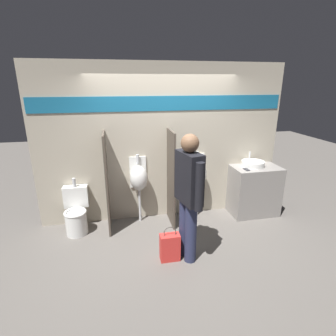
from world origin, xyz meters
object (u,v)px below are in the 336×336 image
object	(u,v)px
urinal_far	(198,174)
shopping_bag	(170,247)
sink_basin	(253,164)
cell_phone	(246,170)
person_in_vest	(189,194)
toilet	(76,213)
urinal_near_counter	(139,178)

from	to	relation	value
urinal_far	shopping_bag	distance (m)	1.54
urinal_far	shopping_bag	world-z (taller)	urinal_far
sink_basin	urinal_far	bearing A→B (deg)	175.04
cell_phone	urinal_far	size ratio (longest dim) A/B	0.12
cell_phone	sink_basin	bearing A→B (deg)	37.91
person_in_vest	shopping_bag	xyz separation A→B (m)	(-0.25, -0.01, -0.78)
sink_basin	urinal_far	size ratio (longest dim) A/B	0.34
urinal_far	person_in_vest	bearing A→B (deg)	-113.65
urinal_far	toilet	bearing A→B (deg)	-176.20
urinal_far	shopping_bag	bearing A→B (deg)	-122.90
cell_phone	person_in_vest	world-z (taller)	person_in_vest
urinal_near_counter	toilet	world-z (taller)	urinal_near_counter
sink_basin	person_in_vest	distance (m)	1.87
shopping_bag	cell_phone	bearing A→B (deg)	30.81
sink_basin	urinal_far	xyz separation A→B (m)	(-1.01, 0.09, -0.16)
cell_phone	shopping_bag	bearing A→B (deg)	-149.19
cell_phone	toilet	xyz separation A→B (m)	(-2.92, 0.11, -0.60)
urinal_far	person_in_vest	size ratio (longest dim) A/B	0.68
toilet	sink_basin	bearing A→B (deg)	0.97
urinal_near_counter	person_in_vest	world-z (taller)	person_in_vest
sink_basin	toilet	bearing A→B (deg)	-179.03
cell_phone	urinal_near_counter	distance (m)	1.88
urinal_near_counter	sink_basin	bearing A→B (deg)	-2.43
cell_phone	shopping_bag	xyz separation A→B (m)	(-1.57, -0.94, -0.72)
urinal_far	shopping_bag	size ratio (longest dim) A/B	2.33
sink_basin	person_in_vest	world-z (taller)	person_in_vest
sink_basin	urinal_far	world-z (taller)	urinal_far
urinal_far	urinal_near_counter	bearing A→B (deg)	180.00
sink_basin	person_in_vest	xyz separation A→B (m)	(-1.53, -1.09, 0.01)
sink_basin	toilet	world-z (taller)	sink_basin
urinal_near_counter	urinal_far	distance (m)	1.06
urinal_near_counter	toilet	xyz separation A→B (m)	(-1.06, -0.14, -0.49)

